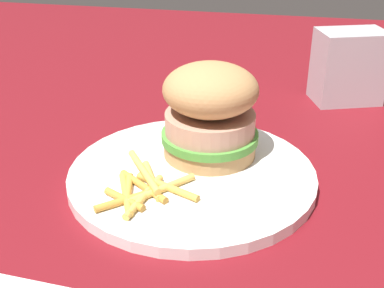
% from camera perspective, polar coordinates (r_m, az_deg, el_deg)
% --- Properties ---
extents(ground_plane, '(1.60, 1.60, 0.00)m').
position_cam_1_polar(ground_plane, '(0.50, 1.62, -5.26)').
color(ground_plane, maroon).
extents(plate, '(0.25, 0.25, 0.01)m').
position_cam_1_polar(plate, '(0.51, -0.00, -3.57)').
color(plate, white).
rests_on(plate, ground_plane).
extents(sandwich, '(0.10, 0.10, 0.10)m').
position_cam_1_polar(sandwich, '(0.52, 2.10, 3.81)').
color(sandwich, tan).
rests_on(sandwich, plate).
extents(fries_pile, '(0.11, 0.09, 0.01)m').
position_cam_1_polar(fries_pile, '(0.48, -5.59, -5.06)').
color(fries_pile, '#E5B251').
rests_on(fries_pile, plate).
extents(napkin_dispenser, '(0.09, 0.11, 0.10)m').
position_cam_1_polar(napkin_dispenser, '(0.73, 17.46, 8.45)').
color(napkin_dispenser, '#B7BABF').
rests_on(napkin_dispenser, ground_plane).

